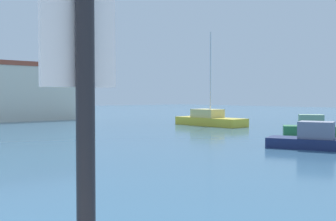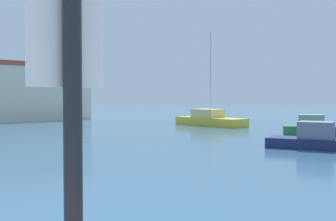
{
  "view_description": "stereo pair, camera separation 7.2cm",
  "coord_description": "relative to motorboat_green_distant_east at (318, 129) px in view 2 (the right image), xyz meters",
  "views": [
    {
      "loc": [
        -0.85,
        -4.08,
        2.72
      ],
      "look_at": [
        18.67,
        18.31,
        1.7
      ],
      "focal_mm": 44.44,
      "sensor_mm": 36.0,
      "label": 1
    },
    {
      "loc": [
        -0.79,
        -4.12,
        2.72
      ],
      "look_at": [
        18.67,
        18.31,
        1.7
      ],
      "focal_mm": 44.44,
      "sensor_mm": 36.0,
      "label": 2
    }
  ],
  "objects": [
    {
      "name": "water",
      "position": [
        -10.26,
        9.62,
        -0.5
      ],
      "size": [
        160.0,
        160.0,
        0.0
      ],
      "primitive_type": "plane",
      "color": "#38607F",
      "rests_on": "ground"
    },
    {
      "name": "motorboat_green_distant_east",
      "position": [
        0.0,
        0.0,
        0.0
      ],
      "size": [
        4.07,
        4.83,
        1.48
      ],
      "color": "#28703D",
      "rests_on": "water"
    },
    {
      "name": "sailboat_yellow_center_channel",
      "position": [
        2.06,
        12.0,
        0.08
      ],
      "size": [
        2.26,
        7.2,
        8.62
      ],
      "color": "gold",
      "rests_on": "water"
    },
    {
      "name": "motorboat_navy_near_pier",
      "position": [
        -6.21,
        -3.39,
        -0.02
      ],
      "size": [
        3.52,
        5.34,
        1.41
      ],
      "color": "#19234C",
      "rests_on": "water"
    },
    {
      "name": "yacht_club",
      "position": [
        -6.95,
        33.34,
        2.75
      ],
      "size": [
        13.18,
        8.88,
        6.48
      ],
      "color": "beige",
      "rests_on": "ground"
    }
  ]
}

